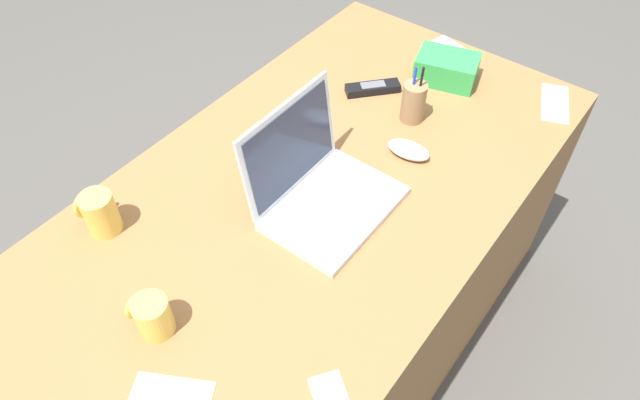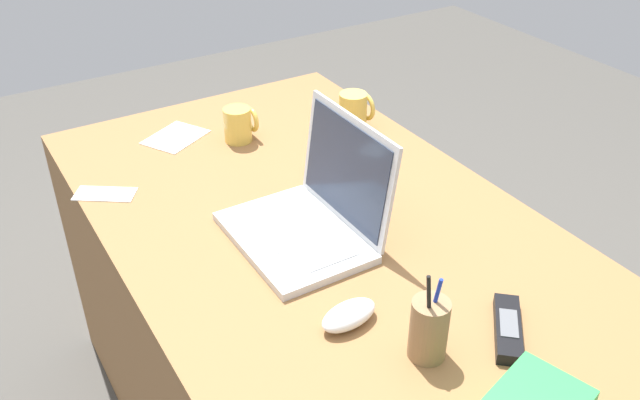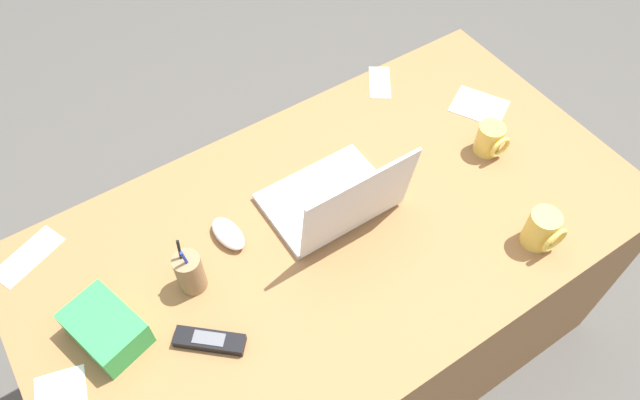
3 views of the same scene
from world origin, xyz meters
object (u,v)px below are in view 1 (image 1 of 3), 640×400
Objects in this scene: computer_mouse at (409,150)px; pen_holder at (414,102)px; cordless_phone at (373,88)px; coffee_mug_white at (152,315)px; snack_bag at (447,68)px; coffee_mug_tall at (99,212)px; laptop at (320,188)px.

pen_holder is (0.13, 0.07, 0.04)m from computer_mouse.
cordless_phone is 0.16m from pen_holder.
snack_bag is (1.09, -0.06, -0.01)m from coffee_mug_white.
coffee_mug_white is 0.31m from coffee_mug_tall.
laptop is at bearing -43.74° from coffee_mug_tall.
laptop is 1.82× the size of pen_holder.
cordless_phone is (0.17, 0.22, -0.01)m from computer_mouse.
laptop reaches higher than computer_mouse.
cordless_phone is at bearing 142.38° from snack_bag.
snack_bag reaches higher than cordless_phone.
pen_holder reaches higher than coffee_mug_white.
coffee_mug_white is (-0.47, 0.06, -0.01)m from laptop.
coffee_mug_white is at bearing -109.77° from coffee_mug_tall.
computer_mouse is 0.65× the size of snack_bag.
laptop is 0.46m from cordless_phone.
laptop is 0.51m from coffee_mug_tall.
coffee_mug_white is 1.09m from snack_bag.
computer_mouse is at bearing -166.23° from snack_bag.
coffee_mug_white is at bearing 162.14° from computer_mouse.
snack_bag is (0.62, 0.00, -0.01)m from laptop.
snack_bag is (0.98, -0.35, -0.01)m from coffee_mug_tall.
computer_mouse is 1.07× the size of coffee_mug_tall.
pen_holder reaches higher than snack_bag.
coffee_mug_tall is 0.61× the size of snack_bag.
pen_holder is (0.40, -0.01, 0.01)m from laptop.
coffee_mug_white is 0.91m from cordless_phone.
computer_mouse is at bearing -10.76° from coffee_mug_white.
pen_holder is (0.77, -0.36, 0.00)m from coffee_mug_tall.
snack_bag is at bearing -2.93° from coffee_mug_white.
coffee_mug_tall is at bearing 70.23° from coffee_mug_white.
coffee_mug_tall is 0.83m from cordless_phone.
computer_mouse is at bearing -151.87° from pen_holder.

